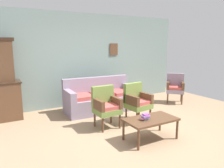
{
  "coord_description": "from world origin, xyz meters",
  "views": [
    {
      "loc": [
        -2.54,
        -3.38,
        1.81
      ],
      "look_at": [
        -0.0,
        1.11,
        0.85
      ],
      "focal_mm": 34.43,
      "sensor_mm": 36.0,
      "label": 1
    }
  ],
  "objects_px": {
    "floral_couch": "(100,99)",
    "armchair_near_cabinet": "(106,105)",
    "coffee_table": "(151,121)",
    "armchair_by_doorway": "(137,100)",
    "wingback_chair_by_fireplace": "(175,87)",
    "book_stack_on_table": "(145,117)"
  },
  "relations": [
    {
      "from": "coffee_table",
      "to": "book_stack_on_table",
      "type": "height_order",
      "value": "book_stack_on_table"
    },
    {
      "from": "wingback_chair_by_fireplace",
      "to": "coffee_table",
      "type": "distance_m",
      "value": 2.98
    },
    {
      "from": "armchair_near_cabinet",
      "to": "coffee_table",
      "type": "bearing_deg",
      "value": -66.16
    },
    {
      "from": "armchair_by_doorway",
      "to": "coffee_table",
      "type": "distance_m",
      "value": 1.04
    },
    {
      "from": "armchair_by_doorway",
      "to": "wingback_chair_by_fireplace",
      "type": "relative_size",
      "value": 1.0
    },
    {
      "from": "wingback_chair_by_fireplace",
      "to": "book_stack_on_table",
      "type": "distance_m",
      "value": 3.09
    },
    {
      "from": "floral_couch",
      "to": "armchair_by_doorway",
      "type": "distance_m",
      "value": 1.23
    },
    {
      "from": "book_stack_on_table",
      "to": "armchair_near_cabinet",
      "type": "bearing_deg",
      "value": 106.78
    },
    {
      "from": "armchair_near_cabinet",
      "to": "wingback_chair_by_fireplace",
      "type": "xyz_separation_m",
      "value": [
        2.85,
        0.75,
        0.0
      ]
    },
    {
      "from": "floral_couch",
      "to": "wingback_chair_by_fireplace",
      "type": "height_order",
      "value": "same"
    },
    {
      "from": "wingback_chair_by_fireplace",
      "to": "book_stack_on_table",
      "type": "relative_size",
      "value": 5.04
    },
    {
      "from": "coffee_table",
      "to": "book_stack_on_table",
      "type": "xyz_separation_m",
      "value": [
        -0.14,
        -0.0,
        0.1
      ]
    },
    {
      "from": "floral_couch",
      "to": "armchair_by_doorway",
      "type": "bearing_deg",
      "value": -71.03
    },
    {
      "from": "armchair_near_cabinet",
      "to": "coffee_table",
      "type": "distance_m",
      "value": 1.09
    },
    {
      "from": "armchair_near_cabinet",
      "to": "wingback_chair_by_fireplace",
      "type": "height_order",
      "value": "same"
    },
    {
      "from": "floral_couch",
      "to": "wingback_chair_by_fireplace",
      "type": "xyz_separation_m",
      "value": [
        2.43,
        -0.37,
        0.17
      ]
    },
    {
      "from": "wingback_chair_by_fireplace",
      "to": "armchair_by_doorway",
      "type": "bearing_deg",
      "value": -159.11
    },
    {
      "from": "armchair_by_doorway",
      "to": "wingback_chair_by_fireplace",
      "type": "height_order",
      "value": "same"
    },
    {
      "from": "floral_couch",
      "to": "armchair_near_cabinet",
      "type": "bearing_deg",
      "value": -110.57
    },
    {
      "from": "book_stack_on_table",
      "to": "wingback_chair_by_fireplace",
      "type": "bearing_deg",
      "value": 34.39
    },
    {
      "from": "coffee_table",
      "to": "armchair_by_doorway",
      "type": "bearing_deg",
      "value": 68.57
    },
    {
      "from": "armchair_near_cabinet",
      "to": "wingback_chair_by_fireplace",
      "type": "distance_m",
      "value": 2.95
    }
  ]
}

